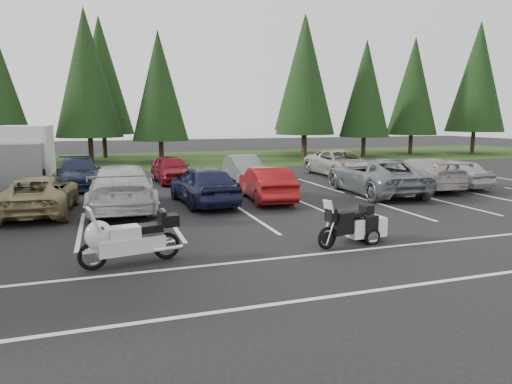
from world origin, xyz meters
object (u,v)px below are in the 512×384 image
object	(u,v)px
box_truck	(23,155)
adventure_motorcycle	(347,221)
car_near_7	(420,173)
car_far_3	(244,168)
car_near_4	(204,185)
car_far_2	(171,169)
car_near_5	(266,184)
cargo_trailer	(364,229)
car_near_2	(39,195)
car_near_6	(375,176)
car_near_3	(122,187)
car_far_4	(340,163)
car_far_1	(79,173)
car_near_8	(452,173)
touring_motorcycle	(130,234)

from	to	relation	value
box_truck	adventure_motorcycle	bearing A→B (deg)	-57.88
car_near_7	car_far_3	size ratio (longest dim) A/B	1.23
box_truck	car_near_4	world-z (taller)	box_truck
car_near_7	car_far_2	distance (m)	12.25
car_near_5	car_far_2	distance (m)	7.13
cargo_trailer	adventure_motorcycle	bearing A→B (deg)	-164.09
car_near_2	car_near_5	bearing A→B (deg)	-177.95
car_near_6	adventure_motorcycle	size ratio (longest dim) A/B	2.66
car_near_3	car_far_4	size ratio (longest dim) A/B	1.06
car_far_3	cargo_trailer	xyz separation A→B (m)	(-0.45, -12.41, -0.34)
car_near_6	car_near_7	distance (m)	2.92
car_far_4	car_near_2	bearing A→B (deg)	-158.58
cargo_trailer	car_far_3	bearing A→B (deg)	84.82
car_far_2	adventure_motorcycle	world-z (taller)	car_far_2
car_near_2	car_far_1	world-z (taller)	car_far_1
car_far_3	car_far_4	distance (m)	5.85
car_near_2	car_near_8	xyz separation A→B (m)	(18.01, 0.51, 0.03)
car_far_2	car_near_6	bearing A→B (deg)	-42.75
car_near_3	car_near_5	xyz separation A→B (m)	(5.54, 0.10, -0.14)
car_near_6	car_near_8	xyz separation A→B (m)	(4.63, 0.52, -0.09)
car_near_3	car_far_4	xyz separation A→B (m)	(12.24, 6.21, -0.08)
car_near_5	car_near_7	size ratio (longest dim) A/B	0.83
car_near_8	car_far_2	size ratio (longest dim) A/B	0.99
car_near_2	car_near_8	size ratio (longest dim) A/B	1.18
car_far_2	car_far_4	xyz separation A→B (m)	(9.54, -0.44, 0.04)
car_near_4	adventure_motorcycle	size ratio (longest dim) A/B	2.13
car_near_3	touring_motorcycle	size ratio (longest dim) A/B	2.24
car_near_5	car_far_3	distance (m)	5.88
car_near_4	car_near_7	bearing A→B (deg)	178.83
car_near_4	car_near_5	bearing A→B (deg)	173.92
adventure_motorcycle	box_truck	bearing A→B (deg)	107.38
car_far_2	car_near_3	bearing A→B (deg)	-115.92
box_truck	touring_motorcycle	size ratio (longest dim) A/B	2.21
box_truck	car_far_4	xyz separation A→B (m)	(16.68, -2.58, -0.71)
car_far_4	adventure_motorcycle	bearing A→B (deg)	-118.57
car_near_6	cargo_trailer	size ratio (longest dim) A/B	3.85
car_far_1	cargo_trailer	size ratio (longest dim) A/B	3.30
car_far_3	adventure_motorcycle	xyz separation A→B (m)	(-1.11, -12.64, -0.03)
car_near_2	adventure_motorcycle	world-z (taller)	car_near_2
cargo_trailer	adventure_motorcycle	xyz separation A→B (m)	(-0.66, -0.23, 0.30)
touring_motorcycle	adventure_motorcycle	world-z (taller)	touring_motorcycle
car_near_4	car_far_4	bearing A→B (deg)	-151.66
car_far_1	adventure_motorcycle	world-z (taller)	car_far_1
car_near_3	car_far_1	distance (m)	6.45
car_near_2	car_far_3	world-z (taller)	car_far_3
box_truck	car_near_8	size ratio (longest dim) A/B	1.37
car_near_4	adventure_motorcycle	distance (m)	7.25
car_far_3	car_far_2	bearing A→B (deg)	169.87
car_near_8	car_near_4	bearing A→B (deg)	0.91
car_near_4	car_near_3	bearing A→B (deg)	-1.96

